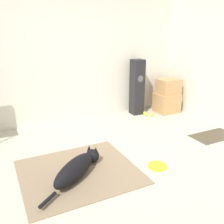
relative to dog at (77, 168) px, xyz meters
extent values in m
plane|color=#BCB29E|center=(0.35, -0.08, -0.13)|extent=(12.00, 12.00, 0.00)
cube|color=beige|center=(0.35, 2.02, 1.14)|extent=(8.00, 0.06, 2.55)
cube|color=#847056|center=(0.05, 0.11, -0.13)|extent=(1.43, 1.28, 0.01)
ellipsoid|color=black|center=(-0.04, -0.03, 0.00)|extent=(0.73, 0.65, 0.25)
sphere|color=black|center=(0.29, 0.24, -0.03)|extent=(0.18, 0.18, 0.18)
cone|color=black|center=(0.27, 0.28, 0.07)|extent=(0.06, 0.06, 0.08)
cone|color=black|center=(0.33, 0.20, 0.07)|extent=(0.06, 0.06, 0.08)
cylinder|color=black|center=(-0.44, -0.35, -0.07)|extent=(0.22, 0.19, 0.04)
cylinder|color=yellow|center=(1.02, -0.23, -0.12)|extent=(0.25, 0.25, 0.02)
torus|color=yellow|center=(1.02, -0.23, -0.12)|extent=(0.25, 0.25, 0.02)
cube|color=tan|center=(2.57, 1.56, 0.07)|extent=(0.47, 0.42, 0.41)
cube|color=tan|center=(2.59, 1.57, 0.43)|extent=(0.43, 0.38, 0.31)
cube|color=black|center=(1.93, 1.76, 0.44)|extent=(0.24, 0.24, 1.14)
cylinder|color=#4C4C51|center=(1.93, 1.64, 0.64)|extent=(0.13, 0.00, 0.13)
sphere|color=#C6E033|center=(2.05, 1.62, -0.10)|extent=(0.07, 0.07, 0.07)
sphere|color=#C6E033|center=(2.01, 1.51, -0.10)|extent=(0.07, 0.07, 0.07)
sphere|color=#C6E033|center=(2.11, 1.44, -0.10)|extent=(0.07, 0.07, 0.07)
cube|color=#4C4233|center=(2.47, 0.16, -0.13)|extent=(0.78, 0.43, 0.01)
camera|label=1|loc=(-0.80, -2.54, 1.58)|focal=40.00mm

